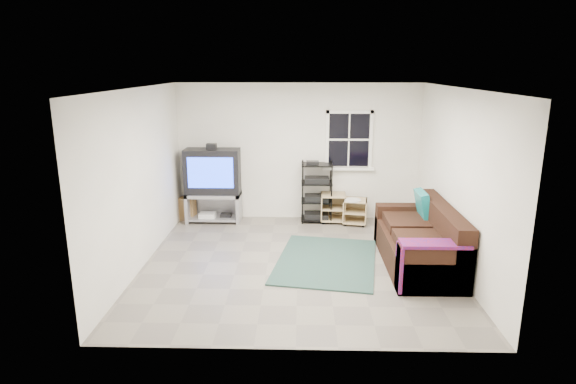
{
  "coord_description": "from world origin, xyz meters",
  "views": [
    {
      "loc": [
        0.03,
        -6.78,
        2.89
      ],
      "look_at": [
        -0.15,
        0.4,
        1.01
      ],
      "focal_mm": 30.0,
      "sensor_mm": 36.0,
      "label": 1
    }
  ],
  "objects_px": {
    "side_table_right": "(355,209)",
    "side_table_left": "(333,206)",
    "tv_unit": "(213,179)",
    "av_rack": "(317,196)",
    "sofa": "(421,242)"
  },
  "relations": [
    {
      "from": "tv_unit",
      "to": "sofa",
      "type": "xyz_separation_m",
      "value": [
        3.45,
        -2.02,
        -0.48
      ]
    },
    {
      "from": "side_table_left",
      "to": "sofa",
      "type": "distance_m",
      "value": 2.39
    },
    {
      "from": "tv_unit",
      "to": "side_table_right",
      "type": "bearing_deg",
      "value": -1.91
    },
    {
      "from": "side_table_right",
      "to": "sofa",
      "type": "xyz_separation_m",
      "value": [
        0.77,
        -1.93,
        0.07
      ]
    },
    {
      "from": "side_table_left",
      "to": "side_table_right",
      "type": "distance_m",
      "value": 0.43
    },
    {
      "from": "side_table_right",
      "to": "av_rack",
      "type": "bearing_deg",
      "value": 169.31
    },
    {
      "from": "side_table_left",
      "to": "sofa",
      "type": "relative_size",
      "value": 0.25
    },
    {
      "from": "tv_unit",
      "to": "av_rack",
      "type": "distance_m",
      "value": 1.99
    },
    {
      "from": "av_rack",
      "to": "side_table_left",
      "type": "xyz_separation_m",
      "value": [
        0.32,
        0.02,
        -0.21
      ]
    },
    {
      "from": "av_rack",
      "to": "side_table_right",
      "type": "relative_size",
      "value": 2.32
    },
    {
      "from": "side_table_right",
      "to": "sofa",
      "type": "relative_size",
      "value": 0.23
    },
    {
      "from": "side_table_right",
      "to": "side_table_left",
      "type": "bearing_deg",
      "value": 158.87
    },
    {
      "from": "side_table_right",
      "to": "tv_unit",
      "type": "bearing_deg",
      "value": 178.09
    },
    {
      "from": "tv_unit",
      "to": "av_rack",
      "type": "bearing_deg",
      "value": 1.36
    },
    {
      "from": "tv_unit",
      "to": "sofa",
      "type": "height_order",
      "value": "tv_unit"
    }
  ]
}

